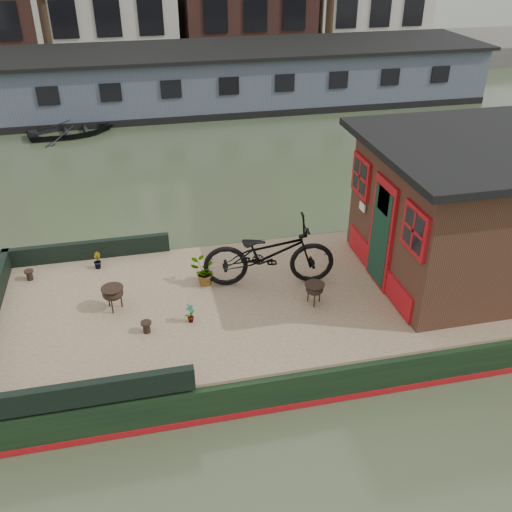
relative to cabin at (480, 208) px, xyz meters
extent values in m
plane|color=#2E3B25|center=(-2.19, 0.00, -1.88)|extent=(120.00, 120.00, 0.00)
cube|color=black|center=(-2.19, 0.00, -1.58)|extent=(12.00, 4.00, 0.60)
cube|color=#9F0E14|center=(-2.19, 0.00, -1.82)|extent=(12.02, 4.02, 0.10)
cube|color=#A07F63|center=(-2.19, 0.00, -1.25)|extent=(11.80, 3.80, 0.05)
cube|color=black|center=(-6.69, 1.92, -1.05)|extent=(3.00, 0.12, 0.35)
cube|color=black|center=(-6.69, -1.92, -1.05)|extent=(3.00, 0.12, 0.35)
cube|color=black|center=(0.01, 0.00, -0.08)|extent=(3.50, 3.00, 2.30)
cube|color=black|center=(0.01, 0.00, 1.13)|extent=(4.00, 3.50, 0.12)
cube|color=#9F0E14|center=(-1.77, 0.00, -0.28)|extent=(0.06, 0.80, 1.90)
cube|color=black|center=(-1.79, 0.00, -0.33)|extent=(0.04, 0.64, 1.70)
cube|color=#9F0E14|center=(-1.77, -1.05, 0.32)|extent=(0.06, 0.72, 0.72)
cube|color=#9F0E14|center=(-1.77, 1.05, 0.32)|extent=(0.06, 0.72, 0.72)
imported|color=black|center=(-3.60, 0.38, -0.64)|extent=(2.32, 1.08, 1.17)
imported|color=brown|center=(-6.52, 1.54, -1.08)|extent=(0.18, 0.20, 0.30)
imported|color=brown|center=(-4.70, 0.56, -0.99)|extent=(0.46, 0.41, 0.48)
imported|color=#915D2A|center=(-5.07, -0.46, -1.06)|extent=(0.20, 0.21, 0.33)
cylinder|color=black|center=(-7.67, 1.38, -1.14)|extent=(0.16, 0.16, 0.18)
cylinder|color=black|center=(-5.76, -0.57, -1.13)|extent=(0.17, 0.17, 0.19)
imported|color=black|center=(-7.58, 11.50, -1.59)|extent=(3.12, 2.50, 0.58)
cube|color=#454B5C|center=(-2.19, 14.00, -0.88)|extent=(20.00, 4.00, 2.00)
cube|color=black|center=(-2.19, 14.00, 0.17)|extent=(20.40, 4.40, 0.12)
cube|color=black|center=(-2.19, 14.00, -1.76)|extent=(20.00, 4.05, 0.24)
cube|color=#47443F|center=(-2.19, 20.50, -1.43)|extent=(60.00, 6.00, 0.90)
cylinder|color=#332316|center=(-8.69, 19.00, 1.02)|extent=(0.36, 0.36, 4.00)
cylinder|color=#332316|center=(3.81, 19.00, 1.02)|extent=(0.36, 0.36, 4.00)
camera|label=1|loc=(-5.64, -7.72, 4.20)|focal=40.00mm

